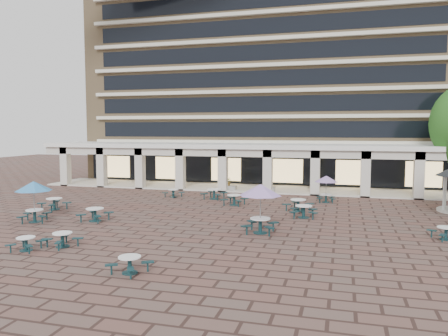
{
  "coord_description": "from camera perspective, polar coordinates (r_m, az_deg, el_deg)",
  "views": [
    {
      "loc": [
        8.68,
        -26.58,
        5.8
      ],
      "look_at": [
        0.57,
        3.0,
        3.08
      ],
      "focal_mm": 35.0,
      "sensor_mm": 36.0,
      "label": 1
    }
  ],
  "objects": [
    {
      "name": "ground",
      "position": [
        28.55,
        -2.72,
        -6.66
      ],
      "size": [
        120.0,
        120.0,
        0.0
      ],
      "primitive_type": "plane",
      "color": "brown",
      "rests_on": "ground"
    },
    {
      "name": "apartment_building",
      "position": [
        53.2,
        5.95,
        12.39
      ],
      "size": [
        40.0,
        15.5,
        25.2
      ],
      "color": "#987C56",
      "rests_on": "ground"
    },
    {
      "name": "retail_arcade",
      "position": [
        42.37,
        3.47,
        1.27
      ],
      "size": [
        42.0,
        6.6,
        4.4
      ],
      "color": "white",
      "rests_on": "ground"
    },
    {
      "name": "picnic_table_0",
      "position": [
        23.23,
        -24.45,
        -8.86
      ],
      "size": [
        1.58,
        1.58,
        0.66
      ],
      "rotation": [
        0.0,
        0.0,
        0.1
      ],
      "color": "#133339",
      "rests_on": "ground"
    },
    {
      "name": "picnic_table_1",
      "position": [
        23.26,
        -20.35,
        -8.61
      ],
      "size": [
        1.95,
        1.95,
        0.71
      ],
      "rotation": [
        0.0,
        0.0,
        -0.41
      ],
      "color": "#133339",
      "rests_on": "ground"
    },
    {
      "name": "picnic_table_2",
      "position": [
        18.42,
        -12.22,
        -12.05
      ],
      "size": [
        1.81,
        1.81,
        0.69
      ],
      "rotation": [
        0.0,
        0.0,
        -0.26
      ],
      "color": "#133339",
      "rests_on": "ground"
    },
    {
      "name": "picnic_table_3",
      "position": [
        26.0,
        27.01,
        -7.47
      ],
      "size": [
        1.83,
        1.83,
        0.68
      ],
      "rotation": [
        0.0,
        0.0,
        0.35
      ],
      "color": "#133339",
      "rests_on": "ground"
    },
    {
      "name": "picnic_table_4",
      "position": [
        29.68,
        -23.61,
        -2.37
      ],
      "size": [
        2.22,
        2.22,
        2.56
      ],
      "rotation": [
        0.0,
        0.0,
        0.42
      ],
      "color": "#133339",
      "rests_on": "ground"
    },
    {
      "name": "picnic_table_5",
      "position": [
        28.93,
        -16.5,
        -5.7
      ],
      "size": [
        1.92,
        1.92,
        0.83
      ],
      "rotation": [
        0.0,
        0.0,
        -0.04
      ],
      "color": "#133339",
      "rests_on": "ground"
    },
    {
      "name": "picnic_table_6",
      "position": [
        24.38,
        4.79,
        -3.11
      ],
      "size": [
        2.38,
        2.38,
        2.75
      ],
      "rotation": [
        0.0,
        0.0,
        -0.02
      ],
      "color": "#133339",
      "rests_on": "ground"
    },
    {
      "name": "picnic_table_7",
      "position": [
        29.28,
        10.36,
        -5.46
      ],
      "size": [
        1.93,
        1.93,
        0.82
      ],
      "rotation": [
        0.0,
        0.0,
        0.07
      ],
      "color": "#133339",
      "rests_on": "ground"
    },
    {
      "name": "picnic_table_8",
      "position": [
        33.98,
        -21.29,
        -4.25
      ],
      "size": [
        2.26,
        2.26,
        0.84
      ],
      "rotation": [
        0.0,
        0.0,
        -0.36
      ],
      "color": "#133339",
      "rests_on": "ground"
    },
    {
      "name": "picnic_table_9",
      "position": [
        37.7,
        -6.64,
        -3.19
      ],
      "size": [
        1.87,
        1.87,
        0.68
      ],
      "rotation": [
        0.0,
        0.0,
        -0.41
      ],
      "color": "#133339",
      "rests_on": "ground"
    },
    {
      "name": "picnic_table_10",
      "position": [
        33.51,
        1.35,
        -4.05
      ],
      "size": [
        2.04,
        2.04,
        0.82
      ],
      "rotation": [
        0.0,
        0.0,
        -0.17
      ],
      "color": "#133339",
      "rests_on": "ground"
    },
    {
      "name": "picnic_table_11",
      "position": [
        35.51,
        13.21,
        -1.52
      ],
      "size": [
        1.84,
        1.84,
        2.12
      ],
      "rotation": [
        0.0,
        0.0,
        0.08
      ],
      "color": "#133339",
      "rests_on": "ground"
    },
    {
      "name": "picnic_table_12",
      "position": [
        36.45,
        -1.31,
        -3.28
      ],
      "size": [
        2.1,
        2.1,
        0.85
      ],
      "rotation": [
        0.0,
        0.0,
        -0.16
      ],
      "color": "#133339",
      "rests_on": "ground"
    },
    {
      "name": "picnic_table_13",
      "position": [
        31.67,
        9.65,
        -4.64
      ],
      "size": [
        2.26,
        2.26,
        0.83
      ],
      "rotation": [
        0.0,
        0.0,
        -0.39
      ],
      "color": "#133339",
      "rests_on": "ground"
    },
    {
      "name": "planter_left",
      "position": [
        41.16,
        0.56,
        -2.25
      ],
      "size": [
        1.5,
        0.75,
        1.32
      ],
      "color": "gray",
      "rests_on": "ground"
    },
    {
      "name": "planter_right",
      "position": [
        40.39,
        5.62,
        -2.45
      ],
      "size": [
        1.5,
        0.62,
        1.28
      ],
      "color": "gray",
      "rests_on": "ground"
    }
  ]
}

